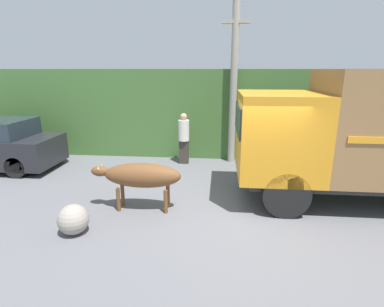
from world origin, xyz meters
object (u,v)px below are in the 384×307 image
object	(u,v)px
brown_cow	(141,176)
utility_pole	(234,83)
pedestrian_on_hill	(184,136)
roadside_rock	(73,219)
cargo_truck	(380,132)

from	to	relation	value
brown_cow	utility_pole	bearing A→B (deg)	49.82
pedestrian_on_hill	roadside_rock	distance (m)	5.24
cargo_truck	pedestrian_on_hill	world-z (taller)	cargo_truck
brown_cow	pedestrian_on_hill	size ratio (longest dim) A/B	1.19
utility_pole	roadside_rock	bearing A→B (deg)	-121.93
pedestrian_on_hill	utility_pole	size ratio (longest dim) A/B	0.33
roadside_rock	cargo_truck	bearing A→B (deg)	17.87
pedestrian_on_hill	roadside_rock	xyz separation A→B (m)	(-1.64, -4.93, -0.67)
cargo_truck	roadside_rock	world-z (taller)	cargo_truck
pedestrian_on_hill	roadside_rock	bearing A→B (deg)	74.87
brown_cow	pedestrian_on_hill	world-z (taller)	pedestrian_on_hill
pedestrian_on_hill	cargo_truck	bearing A→B (deg)	154.28
roadside_rock	utility_pole	bearing A→B (deg)	58.07
cargo_truck	pedestrian_on_hill	bearing A→B (deg)	150.64
pedestrian_on_hill	roadside_rock	world-z (taller)	pedestrian_on_hill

